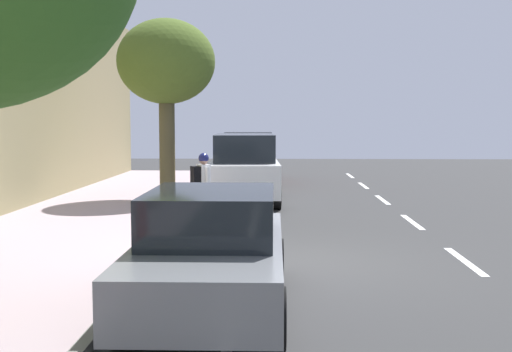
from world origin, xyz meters
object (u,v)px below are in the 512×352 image
parked_suv_white_second (245,167)px  parked_sedan_grey_mid (212,251)px  street_tree_near_cyclist (166,64)px  cyclist_with_backpack (202,180)px  bicycle_at_curb (210,208)px  parked_pickup_red_nearest (249,159)px

parked_suv_white_second → parked_sedan_grey_mid: parked_suv_white_second is taller
parked_suv_white_second → street_tree_near_cyclist: 3.75m
cyclist_with_backpack → bicycle_at_curb: bearing=117.1°
parked_pickup_red_nearest → cyclist_with_backpack: (0.72, 9.52, 0.08)m
bicycle_at_curb → cyclist_with_backpack: 0.79m
parked_suv_white_second → bicycle_at_curb: 3.97m
parked_sedan_grey_mid → cyclist_with_backpack: bearing=-82.6°
parked_suv_white_second → cyclist_with_backpack: (0.84, 3.43, -0.05)m
parked_sedan_grey_mid → street_tree_near_cyclist: size_ratio=0.85×
parked_suv_white_second → bicycle_at_curb: parked_suv_white_second is taller
parked_pickup_red_nearest → parked_suv_white_second: 6.09m
cyclist_with_backpack → parked_sedan_grey_mid: bearing=97.4°
parked_sedan_grey_mid → street_tree_near_cyclist: street_tree_near_cyclist is taller
parked_sedan_grey_mid → street_tree_near_cyclist: 11.48m
cyclist_with_backpack → street_tree_near_cyclist: size_ratio=0.31×
street_tree_near_cyclist → cyclist_with_backpack: bearing=112.1°
parked_pickup_red_nearest → parked_suv_white_second: bearing=91.2°
parked_suv_white_second → cyclist_with_backpack: bearing=76.3°
parked_suv_white_second → street_tree_near_cyclist: (2.27, -0.11, 2.98)m
parked_sedan_grey_mid → bicycle_at_curb: 6.82m
parked_pickup_red_nearest → parked_sedan_grey_mid: 16.72m
parked_sedan_grey_mid → bicycle_at_curb: (0.71, -6.77, -0.39)m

